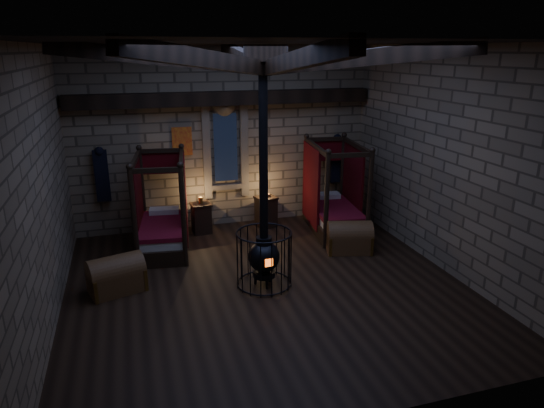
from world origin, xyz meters
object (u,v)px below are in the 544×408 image
object	(u,v)px
bed_left	(163,226)
bed_right	(333,210)
trunk_left	(116,275)
stove	(264,253)
trunk_right	(349,238)

from	to	relation	value
bed_left	bed_right	xyz separation A→B (m)	(3.92, -0.03, 0.01)
bed_left	trunk_left	distance (m)	2.00
bed_right	stove	world-z (taller)	stove
bed_left	trunk_left	bearing A→B (deg)	-111.76
bed_left	bed_right	bearing A→B (deg)	6.75
trunk_right	stove	size ratio (longest dim) A/B	0.26
bed_left	bed_right	world-z (taller)	bed_right
bed_right	trunk_right	xyz separation A→B (m)	(-0.18, -1.26, -0.21)
stove	trunk_right	bearing A→B (deg)	21.56
bed_right	stove	distance (m)	3.22
bed_left	bed_right	distance (m)	3.92
bed_left	trunk_left	size ratio (longest dim) A/B	1.93
trunk_left	stove	xyz separation A→B (m)	(2.56, -0.52, 0.32)
bed_left	trunk_left	xyz separation A→B (m)	(-0.97, -1.74, -0.20)
trunk_right	stove	xyz separation A→B (m)	(-2.15, -0.97, 0.32)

